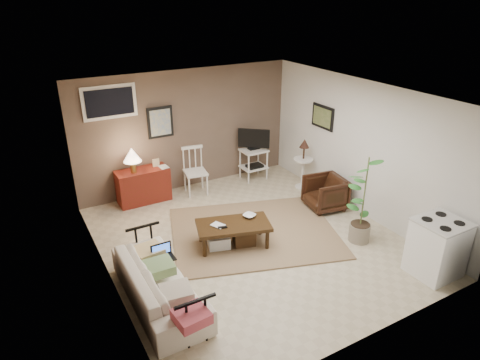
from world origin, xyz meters
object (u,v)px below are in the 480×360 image
coffee_table (233,233)px  potted_plant (364,197)px  side_table (303,158)px  armchair (325,192)px  spindle_chair (195,172)px  tv_stand (254,153)px  red_console (142,183)px  stove (437,247)px  sofa (159,277)px

coffee_table → potted_plant: bearing=-24.9°
side_table → armchair: side_table is taller
spindle_chair → tv_stand: size_ratio=0.84×
red_console → spindle_chair: (1.04, -0.14, 0.05)m
tv_stand → stove: (0.52, -4.16, -0.16)m
tv_stand → side_table: tv_stand is taller
coffee_table → tv_stand: bearing=51.7°
coffee_table → sofa: bearing=-155.2°
coffee_table → red_console: size_ratio=1.12×
sofa → stove: (3.66, -1.37, 0.06)m
sofa → potted_plant: potted_plant is taller
coffee_table → tv_stand: (1.67, 2.12, 0.35)m
coffee_table → tv_stand: 2.72m
spindle_chair → stove: spindle_chair is taller
side_table → sofa: bearing=-153.1°
coffee_table → spindle_chair: bearing=82.0°
potted_plant → stove: potted_plant is taller
coffee_table → potted_plant: potted_plant is taller
sofa → potted_plant: bearing=-93.3°
sofa → armchair: size_ratio=2.80×
side_table → armchair: size_ratio=1.55×
spindle_chair → side_table: side_table is taller
coffee_table → stove: bearing=-43.1°
spindle_chair → stove: bearing=-65.5°
sofa → spindle_chair: spindle_chair is taller
spindle_chair → armchair: bearing=-44.9°
sofa → red_console: red_console is taller
tv_stand → side_table: (0.64, -0.88, 0.06)m
spindle_chair → side_table: size_ratio=0.89×
tv_stand → potted_plant: 3.00m
spindle_chair → tv_stand: tv_stand is taller
spindle_chair → potted_plant: 3.38m
coffee_table → armchair: 2.14m
red_console → stove: size_ratio=1.32×
stove → side_table: bearing=87.9°
sofa → spindle_chair: 3.30m
armchair → red_console: bearing=-115.3°
armchair → sofa: bearing=-65.9°
sofa → coffee_table: bearing=-65.2°
red_console → tv_stand: bearing=-3.0°
red_console → tv_stand: red_console is taller
coffee_table → spindle_chair: spindle_chair is taller
side_table → spindle_chair: bearing=156.6°
coffee_table → red_console: 2.37m
tv_stand → side_table: bearing=-54.2°
potted_plant → armchair: bearing=78.3°
potted_plant → coffee_table: bearing=155.1°
side_table → armchair: bearing=-101.4°
sofa → armchair: 3.71m
sofa → armchair: (3.58, 0.97, -0.03)m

